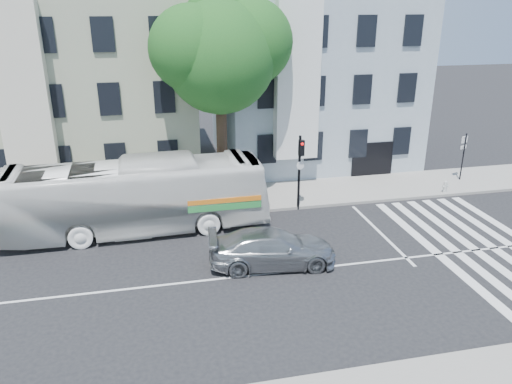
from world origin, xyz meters
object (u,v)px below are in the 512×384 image
object	(u,v)px
fire_hydrant	(445,186)
bus	(134,197)
sedan	(272,248)
traffic_signal	(300,163)

from	to	relation	value
fire_hydrant	bus	bearing A→B (deg)	-176.25
bus	fire_hydrant	distance (m)	16.88
sedan	traffic_signal	distance (m)	6.19
bus	sedan	world-z (taller)	bus
traffic_signal	fire_hydrant	xyz separation A→B (m)	(8.60, 0.36, -2.05)
sedan	traffic_signal	bearing A→B (deg)	-21.39
bus	sedan	bearing A→B (deg)	-131.17
sedan	fire_hydrant	bearing A→B (deg)	-57.66
bus	traffic_signal	xyz separation A→B (m)	(8.20, 0.74, 0.83)
fire_hydrant	traffic_signal	bearing A→B (deg)	-177.62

